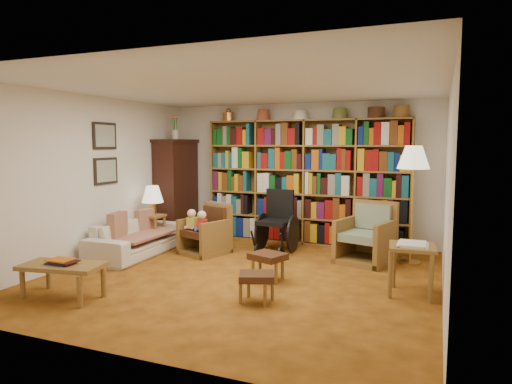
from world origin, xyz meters
The scene contains 23 objects.
floor centered at (0.00, 0.00, 0.00)m, with size 5.00×5.00×0.00m, color #A55D19.
ceiling centered at (0.00, 0.00, 2.50)m, with size 5.00×5.00×0.00m, color white.
wall_back centered at (0.00, 2.50, 1.25)m, with size 5.00×5.00×0.00m, color white.
wall_front centered at (0.00, -2.50, 1.25)m, with size 5.00×5.00×0.00m, color white.
wall_left centered at (-2.50, 0.00, 1.25)m, with size 5.00×5.00×0.00m, color white.
wall_right centered at (2.50, 0.00, 1.25)m, with size 5.00×5.00×0.00m, color white.
bookshelf centered at (0.20, 2.33, 1.17)m, with size 3.60×0.30×2.42m.
curio_cabinet centered at (-2.25, 2.00, 0.95)m, with size 0.50×0.95×2.40m.
framed_pictures centered at (-2.48, 0.30, 1.62)m, with size 0.03×0.52×0.97m.
sofa centered at (-2.05, 0.52, 0.28)m, with size 0.75×1.91×0.56m, color beige.
sofa_throw centered at (-2.00, 0.52, 0.30)m, with size 0.70×1.30×0.04m, color #C1B18C.
cushion_left centered at (-2.18, 0.87, 0.45)m, with size 0.12×0.37×0.37m, color maroon.
cushion_right centered at (-2.18, 0.17, 0.45)m, with size 0.13×0.42×0.42m, color maroon.
side_table_lamp centered at (-2.15, 1.07, 0.39)m, with size 0.35×0.35×0.56m.
table_lamp centered at (-2.15, 1.07, 0.90)m, with size 0.37×0.37×0.50m.
armchair_leather centered at (-1.08, 1.02, 0.34)m, with size 0.86×0.86×0.81m.
armchair_sage centered at (1.42, 1.45, 0.35)m, with size 0.94×0.94×0.91m.
wheelchair centered at (-0.06, 1.57, 0.46)m, with size 0.58×0.82×1.02m.
floor_lamp centered at (2.05, 1.54, 1.51)m, with size 0.46×0.46×1.75m.
side_table_papers centered at (2.15, 0.05, 0.50)m, with size 0.56×0.56×0.63m.
footstool_a centered at (0.38, -0.04, 0.29)m, with size 0.52×0.48×0.36m.
footstool_b centered at (0.55, -0.85, 0.27)m, with size 0.48×0.45×0.33m.
coffee_table centered at (-1.58, -1.56, 0.35)m, with size 1.00×0.62×0.45m.
Camera 1 is at (2.41, -5.48, 1.77)m, focal length 32.00 mm.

